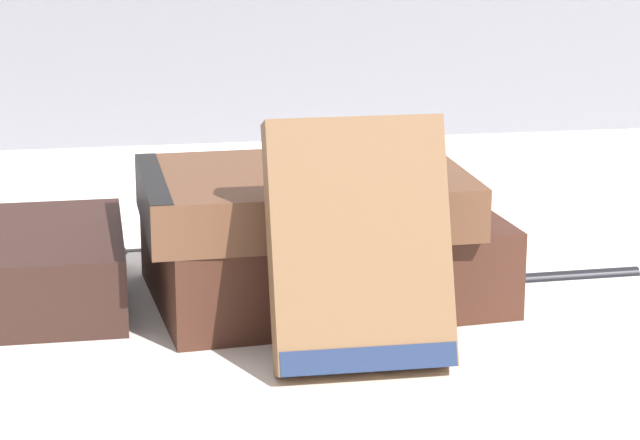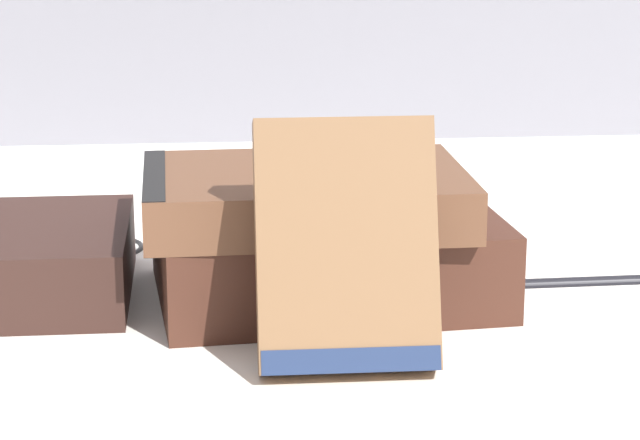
{
  "view_description": "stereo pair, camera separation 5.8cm",
  "coord_description": "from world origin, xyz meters",
  "px_view_note": "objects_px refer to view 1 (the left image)",
  "views": [
    {
      "loc": [
        -0.12,
        -0.68,
        0.25
      ],
      "look_at": [
        -0.01,
        0.01,
        0.05
      ],
      "focal_mm": 75.0,
      "sensor_mm": 36.0,
      "label": 1
    },
    {
      "loc": [
        -0.07,
        -0.69,
        0.25
      ],
      "look_at": [
        -0.01,
        0.01,
        0.05
      ],
      "focal_mm": 75.0,
      "sensor_mm": 36.0,
      "label": 2
    }
  ],
  "objects_px": {
    "pocket_watch": "(371,169)",
    "fountain_pen": "(552,272)",
    "book_leaning_front": "(353,255)",
    "book_flat_bottom": "(314,256)",
    "book_flat_top": "(294,197)",
    "reading_glasses": "(134,248)"
  },
  "relations": [
    {
      "from": "pocket_watch",
      "to": "fountain_pen",
      "type": "relative_size",
      "value": 0.34
    },
    {
      "from": "reading_glasses",
      "to": "fountain_pen",
      "type": "distance_m",
      "value": 0.27
    },
    {
      "from": "book_leaning_front",
      "to": "pocket_watch",
      "type": "bearing_deg",
      "value": 72.16
    },
    {
      "from": "book_flat_top",
      "to": "book_leaning_front",
      "type": "height_order",
      "value": "book_leaning_front"
    },
    {
      "from": "pocket_watch",
      "to": "fountain_pen",
      "type": "distance_m",
      "value": 0.15
    },
    {
      "from": "reading_glasses",
      "to": "fountain_pen",
      "type": "height_order",
      "value": "fountain_pen"
    },
    {
      "from": "book_leaning_front",
      "to": "fountain_pen",
      "type": "distance_m",
      "value": 0.19
    },
    {
      "from": "reading_glasses",
      "to": "fountain_pen",
      "type": "xyz_separation_m",
      "value": [
        0.25,
        -0.1,
        0.0
      ]
    },
    {
      "from": "pocket_watch",
      "to": "book_flat_top",
      "type": "bearing_deg",
      "value": 160.43
    },
    {
      "from": "book_flat_top",
      "to": "book_leaning_front",
      "type": "xyz_separation_m",
      "value": [
        0.02,
        -0.09,
        -0.01
      ]
    },
    {
      "from": "fountain_pen",
      "to": "reading_glasses",
      "type": "bearing_deg",
      "value": 156.03
    },
    {
      "from": "book_flat_bottom",
      "to": "pocket_watch",
      "type": "height_order",
      "value": "pocket_watch"
    },
    {
      "from": "book_flat_bottom",
      "to": "fountain_pen",
      "type": "bearing_deg",
      "value": -1.67
    },
    {
      "from": "pocket_watch",
      "to": "fountain_pen",
      "type": "height_order",
      "value": "pocket_watch"
    },
    {
      "from": "book_flat_top",
      "to": "reading_glasses",
      "type": "distance_m",
      "value": 0.16
    },
    {
      "from": "book_leaning_front",
      "to": "pocket_watch",
      "type": "xyz_separation_m",
      "value": [
        0.03,
        0.08,
        0.02
      ]
    },
    {
      "from": "pocket_watch",
      "to": "fountain_pen",
      "type": "xyz_separation_m",
      "value": [
        0.12,
        0.04,
        -0.08
      ]
    },
    {
      "from": "book_flat_top",
      "to": "book_flat_bottom",
      "type": "bearing_deg",
      "value": 43.12
    },
    {
      "from": "book_flat_bottom",
      "to": "pocket_watch",
      "type": "relative_size",
      "value": 4.22
    },
    {
      "from": "book_flat_bottom",
      "to": "reading_glasses",
      "type": "xyz_separation_m",
      "value": [
        -0.1,
        0.11,
        -0.02
      ]
    },
    {
      "from": "book_flat_bottom",
      "to": "book_leaning_front",
      "type": "height_order",
      "value": "book_leaning_front"
    },
    {
      "from": "book_flat_top",
      "to": "book_leaning_front",
      "type": "distance_m",
      "value": 0.09
    }
  ]
}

